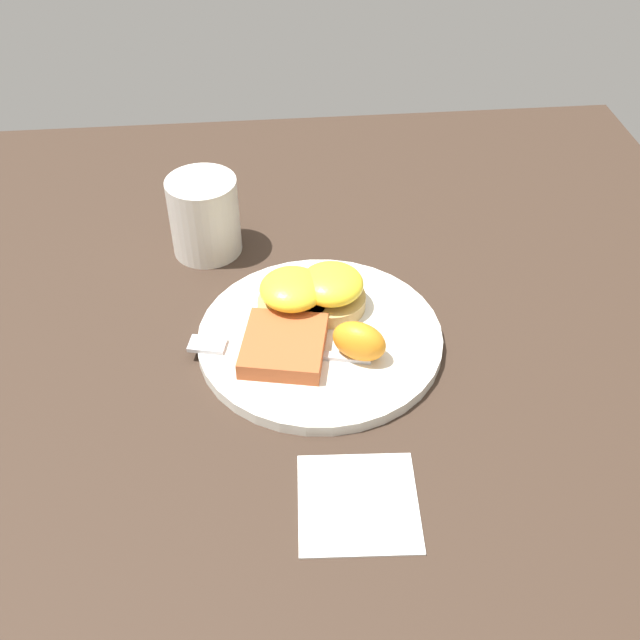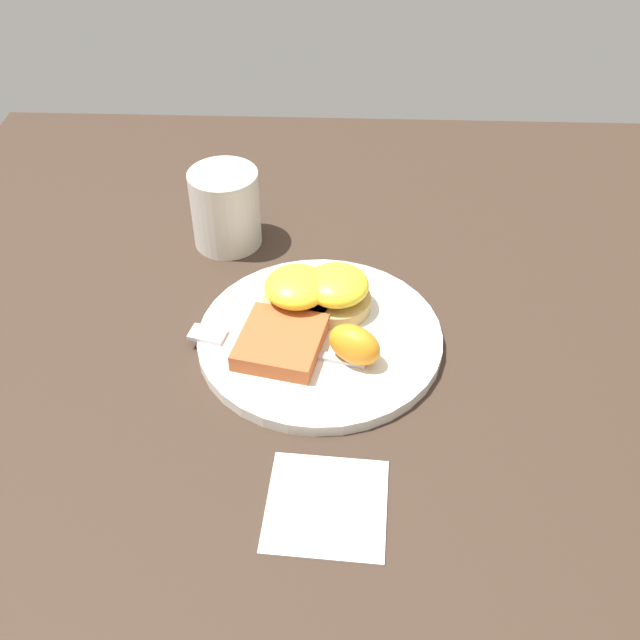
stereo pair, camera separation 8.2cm
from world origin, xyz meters
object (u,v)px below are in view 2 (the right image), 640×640
(sandwich_benedict_left, at_px, (337,291))
(hashbrown_patty, at_px, (281,342))
(orange_wedge, at_px, (354,345))
(fork, at_px, (262,345))
(cup, at_px, (226,208))
(sandwich_benedict_right, at_px, (297,293))

(sandwich_benedict_left, bearing_deg, hashbrown_patty, 140.45)
(orange_wedge, height_order, fork, orange_wedge)
(orange_wedge, distance_m, cup, 0.29)
(sandwich_benedict_left, relative_size, orange_wedge, 1.34)
(sandwich_benedict_right, xyz_separation_m, cup, (0.15, 0.10, 0.01))
(fork, distance_m, cup, 0.23)
(fork, xyz_separation_m, cup, (0.22, 0.07, 0.03))
(sandwich_benedict_right, distance_m, cup, 0.18)
(sandwich_benedict_left, distance_m, hashbrown_patty, 0.09)
(fork, height_order, cup, cup)
(orange_wedge, relative_size, fork, 0.31)
(sandwich_benedict_right, bearing_deg, hashbrown_patty, 168.30)
(hashbrown_patty, distance_m, fork, 0.02)
(orange_wedge, bearing_deg, hashbrown_patty, 80.25)
(hashbrown_patty, distance_m, cup, 0.24)
(cup, bearing_deg, fork, -163.03)
(sandwich_benedict_right, bearing_deg, orange_wedge, -140.47)
(sandwich_benedict_left, relative_size, sandwich_benedict_right, 1.00)
(sandwich_benedict_left, distance_m, cup, 0.21)
(sandwich_benedict_left, bearing_deg, fork, 130.93)
(sandwich_benedict_right, distance_m, fork, 0.08)
(sandwich_benedict_right, height_order, fork, sandwich_benedict_right)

